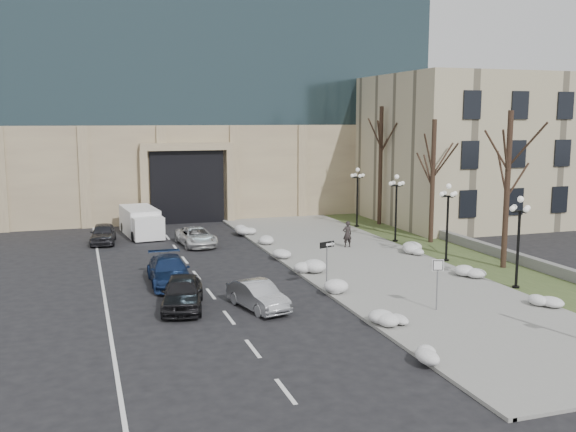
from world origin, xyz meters
The scene contains 33 objects.
ground centered at (0.00, 0.00, 0.00)m, with size 160.00×160.00×0.00m, color black.
sidewalk centered at (3.50, 14.00, 0.06)m, with size 9.00×40.00×0.12m, color gray.
curb centered at (-1.00, 14.00, 0.07)m, with size 0.30×40.00×0.14m, color gray.
grass_strip centered at (10.00, 14.00, 0.05)m, with size 4.00×40.00×0.10m, color #374623.
stone_wall centered at (12.00, 16.00, 0.35)m, with size 0.50×30.00×0.70m, color slate.
office_tower centered at (-2.01, 43.58, 18.49)m, with size 40.00×24.70×36.00m.
classical_building centered at (22.00, 27.98, 6.00)m, with size 22.00×18.12×12.00m.
car_a centered at (-8.19, 7.95, 0.75)m, with size 1.78×4.42×1.51m, color black.
car_b centered at (-4.96, 6.84, 0.63)m, with size 1.34×3.84×1.27m, color #A3A6AB.
car_c centered at (-8.18, 12.46, 0.72)m, with size 2.01×4.94×1.43m, color navy.
car_d centered at (-5.03, 22.28, 0.63)m, with size 2.08×4.51×1.25m, color silver.
car_e centered at (-11.00, 25.10, 0.69)m, with size 1.63×4.04×1.38m, color #2E2E33.
pedestrian centered at (4.29, 18.11, 0.99)m, with size 0.64×0.42×1.74m, color black.
box_truck centered at (-8.19, 27.46, 0.96)m, with size 2.77×6.44×1.99m.
one_way_sign centered at (-0.75, 8.70, 2.09)m, with size 0.94×0.41×2.54m.
keep_sign centered at (2.46, 3.88, 1.77)m, with size 0.51×0.19×2.41m.
snow_clump_a centered at (-0.84, -1.44, 0.30)m, with size 1.10×1.60×0.36m, color white.
snow_clump_b centered at (-0.32, 2.95, 0.30)m, with size 1.10×1.60×0.36m, color white.
snow_clump_c centered at (-0.55, 7.45, 0.30)m, with size 1.10×1.60×0.36m, color white.
snow_clump_d centered at (-0.54, 12.09, 0.30)m, with size 1.10×1.60×0.36m, color white.
snow_clump_e centered at (-0.60, 16.27, 0.30)m, with size 1.10×1.60×0.36m, color white.
snow_clump_f centered at (-0.38, 21.06, 0.30)m, with size 1.10×1.60×0.36m, color white.
snow_clump_g centered at (-0.81, 25.07, 0.30)m, with size 1.10×1.60×0.36m, color white.
snow_clump_h centered at (7.50, 2.83, 0.30)m, with size 1.10×1.60×0.36m, color white.
snow_clump_i centered at (7.38, 8.58, 0.30)m, with size 1.10×1.60×0.36m, color white.
snow_clump_j centered at (7.44, 14.96, 0.30)m, with size 1.10×1.60×0.36m, color white.
lamppost_a centered at (8.30, 6.00, 3.07)m, with size 1.18×1.18×4.76m.
lamppost_b centered at (8.30, 12.50, 3.07)m, with size 1.18×1.18×4.76m.
lamppost_c centered at (8.30, 19.00, 3.07)m, with size 1.18×1.18×4.76m.
lamppost_d centered at (8.30, 25.50, 3.07)m, with size 1.18×1.18×4.76m.
tree_near centered at (10.50, 10.00, 5.83)m, with size 3.20×3.20×9.00m.
tree_mid centered at (10.50, 18.00, 5.50)m, with size 3.20×3.20×8.50m.
tree_far centered at (10.50, 26.00, 6.15)m, with size 3.20×3.20×9.50m.
Camera 1 is at (-12.40, -20.28, 8.55)m, focal length 40.00 mm.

